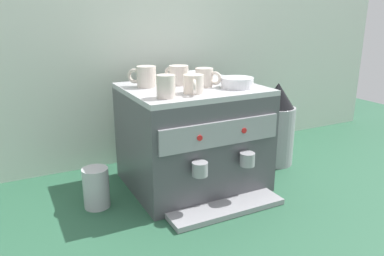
# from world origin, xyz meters

# --- Properties ---
(ground_plane) EXTENTS (4.00, 4.00, 0.00)m
(ground_plane) POSITION_xyz_m (0.00, 0.00, 0.00)
(ground_plane) COLOR #28563D
(tiled_backsplash_wall) EXTENTS (2.80, 0.03, 1.10)m
(tiled_backsplash_wall) POSITION_xyz_m (0.00, 0.38, 0.55)
(tiled_backsplash_wall) COLOR silver
(tiled_backsplash_wall) RESTS_ON ground_plane
(espresso_machine) EXTENTS (0.52, 0.56, 0.42)m
(espresso_machine) POSITION_xyz_m (0.00, -0.00, 0.21)
(espresso_machine) COLOR #4C4C51
(espresso_machine) RESTS_ON ground_plane
(ceramic_cup_0) EXTENTS (0.07, 0.11, 0.07)m
(ceramic_cup_0) POSITION_xyz_m (-0.06, -0.12, 0.45)
(ceramic_cup_0) COLOR beige
(ceramic_cup_0) RESTS_ON espresso_machine
(ceramic_cup_1) EXTENTS (0.08, 0.12, 0.08)m
(ceramic_cup_1) POSITION_xyz_m (-0.03, 0.06, 0.45)
(ceramic_cup_1) COLOR beige
(ceramic_cup_1) RESTS_ON espresso_machine
(ceramic_cup_2) EXTENTS (0.08, 0.10, 0.07)m
(ceramic_cup_2) POSITION_xyz_m (0.05, -0.03, 0.45)
(ceramic_cup_2) COLOR beige
(ceramic_cup_2) RESTS_ON espresso_machine
(ceramic_cup_3) EXTENTS (0.10, 0.10, 0.08)m
(ceramic_cup_3) POSITION_xyz_m (-0.17, 0.07, 0.46)
(ceramic_cup_3) COLOR beige
(ceramic_cup_3) RESTS_ON espresso_machine
(ceramic_cup_4) EXTENTS (0.09, 0.09, 0.08)m
(ceramic_cup_4) POSITION_xyz_m (-0.17, -0.14, 0.46)
(ceramic_cup_4) COLOR beige
(ceramic_cup_4) RESTS_ON espresso_machine
(ceramic_bowl_0) EXTENTS (0.13, 0.13, 0.04)m
(ceramic_bowl_0) POSITION_xyz_m (0.08, 0.10, 0.43)
(ceramic_bowl_0) COLOR white
(ceramic_bowl_0) RESTS_ON espresso_machine
(ceramic_bowl_1) EXTENTS (0.13, 0.13, 0.04)m
(ceramic_bowl_1) POSITION_xyz_m (0.15, -0.10, 0.44)
(ceramic_bowl_1) COLOR white
(ceramic_bowl_1) RESTS_ON espresso_machine
(coffee_grinder) EXTENTS (0.17, 0.17, 0.39)m
(coffee_grinder) POSITION_xyz_m (0.45, 0.02, 0.19)
(coffee_grinder) COLOR #939399
(coffee_grinder) RESTS_ON ground_plane
(milk_pitcher) EXTENTS (0.10, 0.10, 0.15)m
(milk_pitcher) POSITION_xyz_m (-0.41, -0.02, 0.08)
(milk_pitcher) COLOR #B7B7BC
(milk_pitcher) RESTS_ON ground_plane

